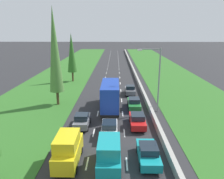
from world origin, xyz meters
TOP-DOWN VIEW (x-y plane):
  - ground_plane at (0.00, 60.00)m, footprint 300.00×300.00m
  - grass_verge_left at (-12.65, 60.00)m, footprint 14.00×140.00m
  - grass_verge_right at (14.35, 60.00)m, footprint 14.00×140.00m
  - median_barrier at (5.70, 60.00)m, footprint 0.44×120.00m
  - lane_markings at (0.00, 60.00)m, footprint 3.64×116.00m
  - teal_sedan_right_lane at (3.65, 15.44)m, footprint 1.82×4.50m
  - teal_van_centre_lane at (0.22, 14.20)m, footprint 1.96×4.90m
  - white_sedan_centre_lane at (0.07, 20.45)m, footprint 1.82×4.50m
  - red_sedan_right_lane at (3.39, 22.88)m, footprint 1.82×4.50m
  - yellow_van_left_lane at (-3.38, 15.00)m, footprint 1.96×4.90m
  - green_sedan_right_lane at (3.48, 29.15)m, footprint 1.82×4.50m
  - grey_hatchback_right_lane at (3.36, 36.55)m, footprint 1.74×3.90m
  - blue_box_truck_centre_lane at (-0.02, 28.70)m, footprint 2.46×9.40m
  - grey_hatchback_left_lane at (-3.29, 22.60)m, footprint 1.74×3.90m
  - poplar_tree_second at (-8.29, 30.79)m, footprint 2.17×2.17m
  - poplar_tree_third at (-8.97, 46.89)m, footprint 2.07×2.07m
  - street_light_mast at (6.43, 28.06)m, footprint 3.20×0.28m

SIDE VIEW (x-z plane):
  - ground_plane at x=0.00m, z-range 0.00..0.00m
  - lane_markings at x=0.00m, z-range 0.00..0.01m
  - grass_verge_left at x=-12.65m, z-range 0.00..0.04m
  - grass_verge_right at x=14.35m, z-range 0.00..0.04m
  - median_barrier at x=5.70m, z-range 0.00..0.85m
  - teal_sedan_right_lane at x=3.65m, z-range -0.01..1.63m
  - white_sedan_centre_lane at x=0.07m, z-range -0.01..1.63m
  - red_sedan_right_lane at x=3.39m, z-range -0.01..1.63m
  - green_sedan_right_lane at x=3.48m, z-range -0.01..1.63m
  - grey_hatchback_right_lane at x=3.36m, z-range -0.02..1.70m
  - grey_hatchback_left_lane at x=-3.29m, z-range -0.02..1.70m
  - teal_van_centre_lane at x=0.22m, z-range -0.01..2.81m
  - yellow_van_left_lane at x=-3.38m, z-range -0.01..2.81m
  - blue_box_truck_centre_lane at x=-0.02m, z-range 0.09..4.27m
  - street_light_mast at x=6.43m, z-range 0.73..9.73m
  - poplar_tree_third at x=-8.97m, z-range 1.05..11.79m
  - poplar_tree_second at x=-8.29m, z-range 1.05..15.83m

